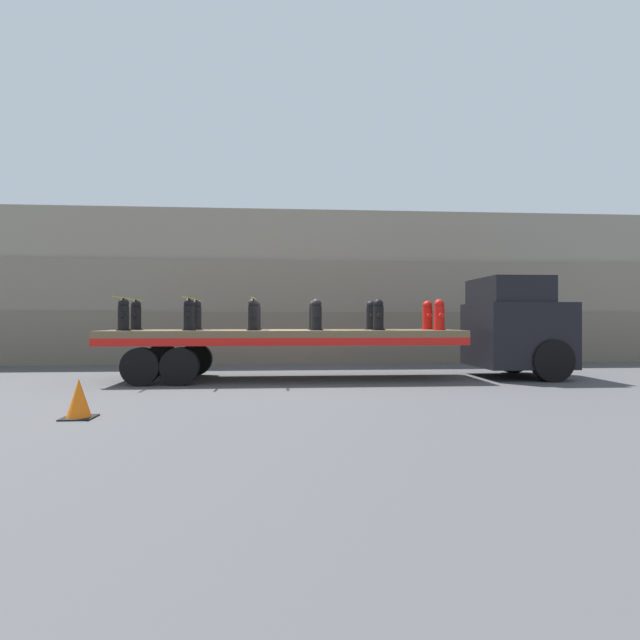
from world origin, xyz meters
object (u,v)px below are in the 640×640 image
Objects in this scene: fire_hydrant_black_far_3 at (314,315)px; fire_hydrant_black_far_4 at (371,315)px; fire_hydrant_black_near_2 at (253,315)px; flatbed_trailer at (263,339)px; fire_hydrant_red_near_5 at (439,315)px; truck_cab at (519,327)px; fire_hydrant_black_far_0 at (136,315)px; fire_hydrant_black_far_1 at (196,315)px; traffic_cone at (79,399)px; fire_hydrant_red_far_5 at (427,316)px; fire_hydrant_black_near_3 at (316,315)px; fire_hydrant_black_near_0 at (124,315)px; fire_hydrant_black_near_1 at (189,315)px; fire_hydrant_black_far_2 at (256,315)px; fire_hydrant_black_near_4 at (378,315)px.

fire_hydrant_black_far_4 is (1.68, 0.00, 0.00)m from fire_hydrant_black_far_3.
fire_hydrant_black_near_2 is at bearing -146.69° from fire_hydrant_black_far_3.
fire_hydrant_red_near_5 is (4.80, -0.55, 0.66)m from flatbed_trailer.
fire_hydrant_black_far_0 is (-10.92, 0.55, 0.33)m from truck_cab.
fire_hydrant_black_far_0 and fire_hydrant_red_near_5 have the same top height.
traffic_cone is (-0.93, -5.86, -1.46)m from fire_hydrant_black_far_1.
truck_cab is 0.30× the size of flatbed_trailer.
fire_hydrant_black_near_3 is at bearing -161.81° from fire_hydrant_red_far_5.
fire_hydrant_black_far_3 and fire_hydrant_black_far_4 have the same top height.
fire_hydrant_black_near_1 is at bearing 0.00° from fire_hydrant_black_near_0.
fire_hydrant_black_far_0 is 1.00× the size of fire_hydrant_black_far_2.
fire_hydrant_black_far_3 is (5.04, 1.10, 0.00)m from fire_hydrant_black_near_0.
fire_hydrant_red_near_5 is at bearing 0.00° from fire_hydrant_black_near_4.
truck_cab reaches higher than fire_hydrant_black_near_0.
fire_hydrant_black_near_2 is 1.10m from fire_hydrant_black_far_2.
fire_hydrant_black_far_3 is (1.68, 0.00, 0.00)m from fire_hydrant_black_far_2.
truck_cab is 3.36× the size of fire_hydrant_black_far_3.
fire_hydrant_black_far_0 and fire_hydrant_black_near_4 have the same top height.
fire_hydrant_black_far_0 and fire_hydrant_red_far_5 have the same top height.
traffic_cone is at bearing -81.01° from fire_hydrant_black_near_0.
flatbed_trailer is 11.35× the size of fire_hydrant_black_far_1.
fire_hydrant_black_near_1 is at bearing -161.81° from fire_hydrant_black_far_3.
fire_hydrant_black_near_1 is at bearing -163.99° from flatbed_trailer.
truck_cab is at bearing -7.50° from fire_hydrant_black_far_4.
fire_hydrant_black_near_3 and fire_hydrant_black_far_3 have the same top height.
fire_hydrant_black_near_4 is at bearing -146.69° from fire_hydrant_red_far_5.
traffic_cone is (-7.65, -4.76, -1.46)m from fire_hydrant_red_near_5.
fire_hydrant_red_far_5 is 9.75m from traffic_cone.
traffic_cone is at bearing -101.04° from fire_hydrant_black_near_1.
fire_hydrant_black_far_4 is (3.36, 0.00, 0.00)m from fire_hydrant_black_far_2.
fire_hydrant_black_near_2 is 1.00× the size of fire_hydrant_red_far_5.
fire_hydrant_black_near_1 is 5.04m from fire_hydrant_black_near_4.
fire_hydrant_black_near_4 is at bearing 0.00° from fire_hydrant_black_near_0.
fire_hydrant_black_far_3 is at bearing 146.69° from fire_hydrant_black_near_4.
fire_hydrant_black_far_1 is 6.73m from fire_hydrant_red_far_5.
truck_cab is at bearing 4.18° from fire_hydrant_black_near_2.
fire_hydrant_black_far_4 is 1.28× the size of traffic_cone.
fire_hydrant_black_near_4 is at bearing -9.33° from fire_hydrant_black_far_0.
fire_hydrant_black_far_1 and fire_hydrant_black_near_2 have the same top height.
flatbed_trailer is at bearing -8.71° from fire_hydrant_black_far_0.
fire_hydrant_black_far_0 and fire_hydrant_black_far_1 have the same top height.
fire_hydrant_black_near_0 is 8.41m from fire_hydrant_red_near_5.
fire_hydrant_black_near_3 is 1.28× the size of traffic_cone.
fire_hydrant_black_near_4 and fire_hydrant_black_far_4 have the same top height.
fire_hydrant_black_near_1 is 1.00× the size of fire_hydrant_red_near_5.
fire_hydrant_black_far_4 is at bearing 44.46° from traffic_cone.
fire_hydrant_red_far_5 is (3.36, 0.00, 0.00)m from fire_hydrant_black_far_3.
fire_hydrant_black_far_2 is at bearing 0.00° from fire_hydrant_black_far_1.
fire_hydrant_black_near_2 is at bearing -18.19° from fire_hydrant_black_far_0.
fire_hydrant_black_far_4 is at bearing 146.69° from fire_hydrant_red_near_5.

